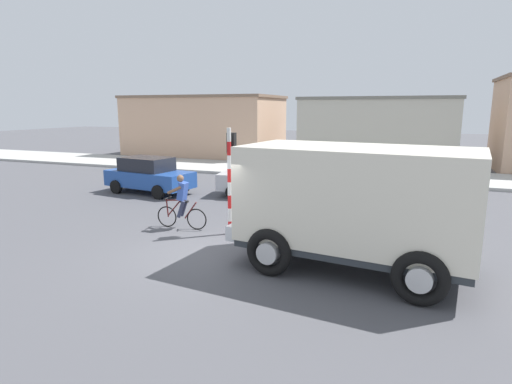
# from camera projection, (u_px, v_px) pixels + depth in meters

# --- Properties ---
(ground_plane) EXTENTS (120.00, 120.00, 0.00)m
(ground_plane) POSITION_uv_depth(u_px,v_px,m) (209.00, 253.00, 11.10)
(ground_plane) COLOR #4C4C51
(sidewalk_far) EXTENTS (80.00, 5.00, 0.16)m
(sidewalk_far) POSITION_uv_depth(u_px,v_px,m) (325.00, 172.00, 24.50)
(sidewalk_far) COLOR #ADADA8
(sidewalk_far) RESTS_ON ground
(truck_foreground) EXTENTS (5.66, 3.27, 2.90)m
(truck_foreground) POSITION_uv_depth(u_px,v_px,m) (355.00, 200.00, 9.67)
(truck_foreground) COLOR silver
(truck_foreground) RESTS_ON ground
(cyclist) EXTENTS (1.73, 0.50, 1.72)m
(cyclist) POSITION_uv_depth(u_px,v_px,m) (181.00, 202.00, 13.20)
(cyclist) COLOR black
(cyclist) RESTS_ON ground
(traffic_light_pole) EXTENTS (0.24, 0.43, 3.20)m
(traffic_light_pole) POSITION_uv_depth(u_px,v_px,m) (230.00, 166.00, 12.44)
(traffic_light_pole) COLOR red
(traffic_light_pole) RESTS_ON ground
(car_red_near) EXTENTS (4.20, 2.29, 1.60)m
(car_red_near) POSITION_uv_depth(u_px,v_px,m) (267.00, 178.00, 18.00)
(car_red_near) COLOR #B7B7BC
(car_red_near) RESTS_ON ground
(car_white_mid) EXTENTS (4.20, 2.30, 1.60)m
(car_white_mid) POSITION_uv_depth(u_px,v_px,m) (149.00, 175.00, 18.81)
(car_white_mid) COLOR #234C9E
(car_white_mid) RESTS_ON ground
(building_corner_left) EXTENTS (11.67, 6.71, 4.70)m
(building_corner_left) POSITION_uv_depth(u_px,v_px,m) (205.00, 126.00, 33.27)
(building_corner_left) COLOR tan
(building_corner_left) RESTS_ON ground
(building_mid_block) EXTENTS (9.97, 5.19, 4.48)m
(building_mid_block) POSITION_uv_depth(u_px,v_px,m) (377.00, 131.00, 28.12)
(building_mid_block) COLOR #B2AD9E
(building_mid_block) RESTS_ON ground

